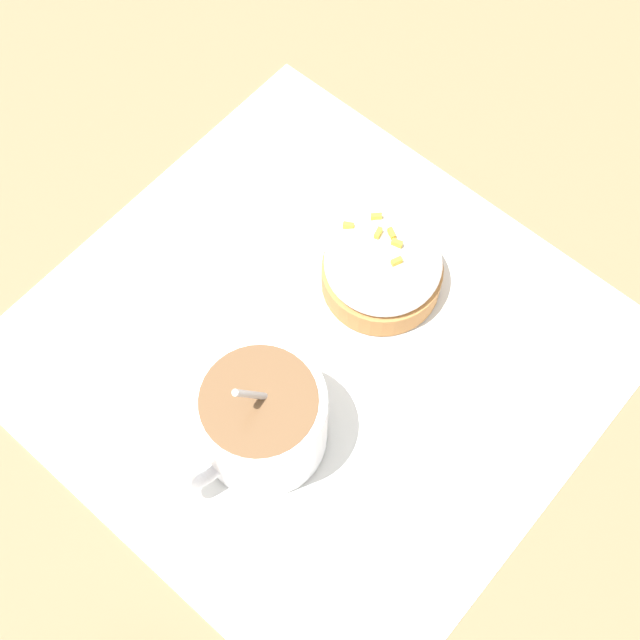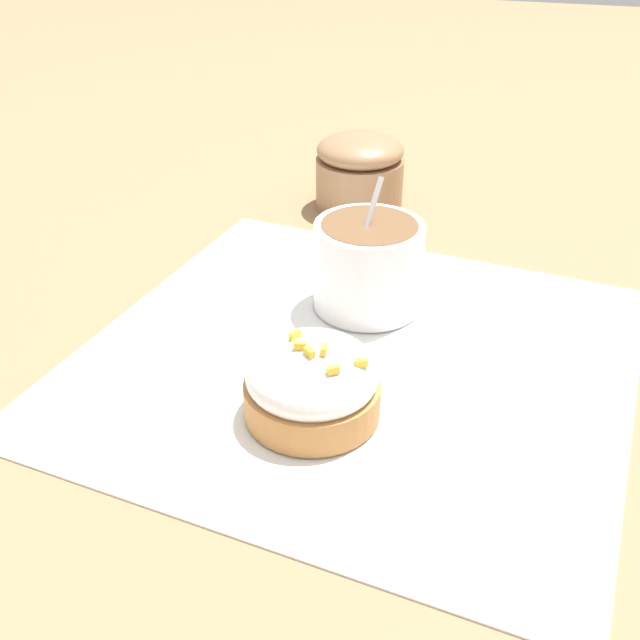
% 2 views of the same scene
% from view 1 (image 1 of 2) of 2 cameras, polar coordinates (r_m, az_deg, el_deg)
% --- Properties ---
extents(ground_plane, '(3.00, 3.00, 0.00)m').
position_cam_1_polar(ground_plane, '(0.58, -0.39, -2.01)').
color(ground_plane, '#93704C').
extents(paper_napkin, '(0.37, 0.38, 0.00)m').
position_cam_1_polar(paper_napkin, '(0.58, -0.39, -1.95)').
color(paper_napkin, white).
rests_on(paper_napkin, ground_plane).
extents(coffee_cup, '(0.10, 0.08, 0.10)m').
position_cam_1_polar(coffee_cup, '(0.52, -3.89, -6.33)').
color(coffee_cup, white).
rests_on(coffee_cup, paper_napkin).
extents(frosted_pastry, '(0.08, 0.08, 0.05)m').
position_cam_1_polar(frosted_pastry, '(0.58, 4.03, 3.40)').
color(frosted_pastry, '#B2753D').
rests_on(frosted_pastry, paper_napkin).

